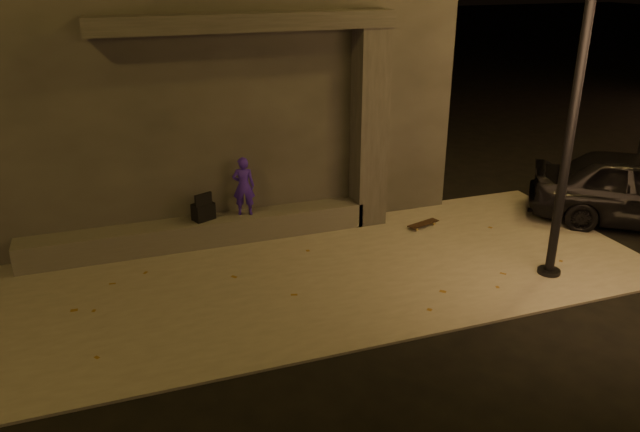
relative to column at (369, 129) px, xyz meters
name	(u,v)px	position (x,y,z in m)	size (l,w,h in m)	color
ground	(362,342)	(-1.70, -3.75, -1.84)	(120.00, 120.00, 0.00)	black
sidewalk	(313,274)	(-1.70, -1.75, -1.82)	(11.00, 4.40, 0.04)	slate
building	(193,72)	(-2.70, 2.74, 0.77)	(9.00, 5.10, 5.22)	#363431
ledge	(200,232)	(-3.20, 0.00, -1.58)	(6.00, 0.55, 0.45)	#51504A
column	(369,129)	(0.00, 0.00, 0.00)	(0.55, 0.55, 3.60)	#363431
canopy	(246,21)	(-2.20, 0.05, 1.94)	(5.00, 0.70, 0.28)	#363431
skateboarder	(244,186)	(-2.38, 0.00, -0.82)	(0.39, 0.25, 1.06)	#3319A8
backpack	(203,210)	(-3.11, 0.00, -1.17)	(0.43, 0.36, 0.51)	black
skateboard	(423,224)	(0.88, -0.65, -1.74)	(0.69, 0.36, 0.07)	black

